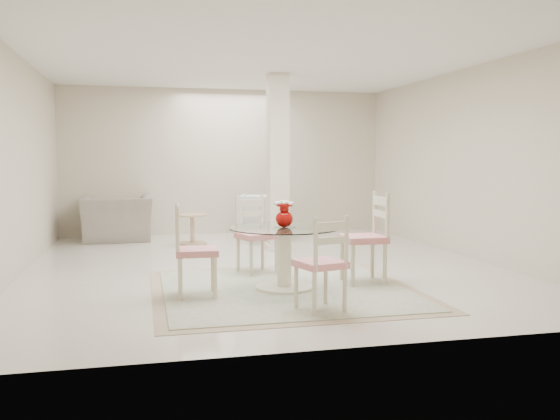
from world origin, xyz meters
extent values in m
plane|color=silver|center=(0.00, 0.00, 0.00)|extent=(7.00, 7.00, 0.00)
cube|color=beige|center=(0.00, 3.50, 1.35)|extent=(6.00, 0.02, 2.70)
cube|color=beige|center=(0.00, -3.50, 1.35)|extent=(6.00, 0.02, 2.70)
cube|color=beige|center=(-3.00, 0.00, 1.35)|extent=(0.02, 7.00, 2.70)
cube|color=beige|center=(3.00, 0.00, 1.35)|extent=(0.02, 7.00, 2.70)
cube|color=white|center=(0.00, 0.00, 2.70)|extent=(6.00, 7.00, 0.02)
cube|color=beige|center=(0.50, 1.30, 1.35)|extent=(0.30, 0.30, 2.70)
cube|color=tan|center=(-0.07, -1.49, 0.00)|extent=(2.79, 2.79, 0.01)
cube|color=beige|center=(-0.07, -1.49, 0.01)|extent=(2.56, 2.56, 0.01)
cylinder|color=#FBEDCE|center=(-0.07, -1.49, 0.02)|extent=(0.62, 0.62, 0.05)
cylinder|color=#FBEDCE|center=(-0.07, -1.49, 0.35)|extent=(0.15, 0.15, 0.64)
cylinder|color=#FBEDCE|center=(-0.07, -1.49, 0.66)|extent=(0.25, 0.25, 0.03)
cylinder|color=white|center=(-0.07, -1.49, 0.68)|extent=(1.18, 1.18, 0.01)
ellipsoid|color=#A70805|center=(-0.07, -1.49, 0.77)|extent=(0.19, 0.19, 0.18)
cylinder|color=#A70805|center=(-0.07, -1.49, 0.88)|extent=(0.10, 0.10, 0.05)
cylinder|color=#A70805|center=(-0.07, -1.49, 0.92)|extent=(0.16, 0.16, 0.02)
ellipsoid|color=silver|center=(-0.07, -1.49, 0.94)|extent=(0.11, 0.11, 0.05)
ellipsoid|color=silver|center=(-0.01, -1.46, 0.93)|extent=(0.11, 0.11, 0.05)
ellipsoid|color=silver|center=(-0.12, -1.45, 0.93)|extent=(0.11, 0.11, 0.05)
cylinder|color=beige|center=(0.69, -1.18, 0.24)|extent=(0.05, 0.05, 0.48)
cylinder|color=beige|center=(0.69, -1.56, 0.24)|extent=(0.05, 0.05, 0.48)
cylinder|color=beige|center=(1.06, -1.18, 0.24)|extent=(0.05, 0.05, 0.48)
cylinder|color=beige|center=(1.06, -1.56, 0.24)|extent=(0.05, 0.05, 0.48)
cube|color=red|center=(0.88, -1.37, 0.51)|extent=(0.46, 0.46, 0.07)
cube|color=beige|center=(1.08, -1.37, 0.86)|extent=(0.05, 0.42, 0.56)
cylinder|color=beige|center=(-0.30, -0.76, 0.22)|extent=(0.04, 0.04, 0.44)
cylinder|color=beige|center=(0.03, -0.66, 0.22)|extent=(0.04, 0.04, 0.44)
cylinder|color=beige|center=(-0.40, -0.43, 0.22)|extent=(0.04, 0.04, 0.44)
cylinder|color=beige|center=(-0.07, -0.33, 0.22)|extent=(0.04, 0.04, 0.44)
cube|color=#B51313|center=(-0.18, -0.54, 0.47)|extent=(0.53, 0.53, 0.07)
cube|color=beige|center=(-0.24, -0.36, 0.80)|extent=(0.38, 0.16, 0.52)
cylinder|color=beige|center=(-0.85, -1.78, 0.22)|extent=(0.04, 0.04, 0.44)
cylinder|color=beige|center=(-0.83, -1.44, 0.22)|extent=(0.04, 0.04, 0.44)
cylinder|color=beige|center=(-1.19, -1.76, 0.22)|extent=(0.04, 0.04, 0.44)
cylinder|color=beige|center=(-1.17, -1.42, 0.22)|extent=(0.04, 0.04, 0.44)
cube|color=#B2131F|center=(-1.01, -1.60, 0.47)|extent=(0.44, 0.44, 0.07)
cube|color=beige|center=(-1.20, -1.59, 0.79)|extent=(0.06, 0.38, 0.51)
cylinder|color=beige|center=(0.16, -2.23, 0.21)|extent=(0.04, 0.04, 0.42)
cylinder|color=beige|center=(-0.15, -2.31, 0.21)|extent=(0.04, 0.04, 0.42)
cylinder|color=beige|center=(0.25, -2.54, 0.21)|extent=(0.04, 0.04, 0.42)
cylinder|color=beige|center=(-0.07, -2.63, 0.21)|extent=(0.04, 0.04, 0.42)
cube|color=red|center=(0.05, -2.43, 0.45)|extent=(0.49, 0.49, 0.06)
cube|color=beige|center=(0.10, -2.60, 0.75)|extent=(0.36, 0.13, 0.49)
imported|color=gray|center=(-1.98, 2.91, 0.38)|extent=(1.21, 1.06, 0.77)
imported|color=silver|center=(0.59, 2.74, 0.40)|extent=(1.04, 1.06, 0.79)
cylinder|color=tan|center=(-0.75, 2.13, 0.02)|extent=(0.46, 0.46, 0.04)
cylinder|color=tan|center=(-0.75, 2.13, 0.25)|extent=(0.07, 0.07, 0.44)
cylinder|color=tan|center=(-0.75, 2.13, 0.49)|extent=(0.48, 0.48, 0.03)
camera|label=1|loc=(-1.54, -7.59, 1.42)|focal=38.00mm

